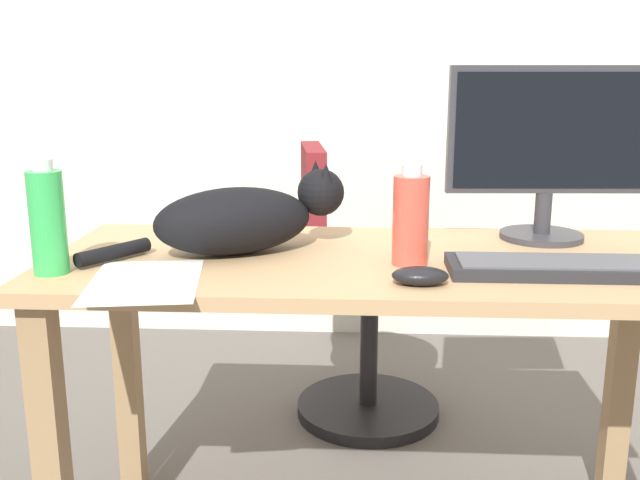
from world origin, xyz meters
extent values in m
cube|color=beige|center=(0.00, 1.51, 1.30)|extent=(6.00, 0.04, 2.60)
cube|color=tan|center=(0.00, 0.00, 0.73)|extent=(1.44, 0.61, 0.03)
cube|color=#977752|center=(-0.66, -0.25, 0.36)|extent=(0.06, 0.06, 0.72)
cube|color=#977752|center=(-0.66, 0.25, 0.36)|extent=(0.06, 0.06, 0.72)
cube|color=#977752|center=(0.66, 0.25, 0.36)|extent=(0.06, 0.06, 0.72)
cylinder|color=black|center=(0.01, 0.71, 0.02)|extent=(0.48, 0.48, 0.04)
cylinder|color=black|center=(0.01, 0.71, 0.23)|extent=(0.06, 0.06, 0.46)
cylinder|color=maroon|center=(0.01, 0.71, 0.49)|extent=(0.44, 0.44, 0.06)
cube|color=maroon|center=(-0.18, 0.69, 0.72)|extent=(0.10, 0.36, 0.40)
cylinder|color=#333338|center=(0.41, 0.20, 0.75)|extent=(0.20, 0.20, 0.01)
cylinder|color=#333338|center=(0.41, 0.20, 0.81)|extent=(0.04, 0.04, 0.10)
cube|color=#333338|center=(0.41, 0.20, 1.01)|extent=(0.48, 0.05, 0.30)
cube|color=black|center=(0.42, 0.18, 1.01)|extent=(0.45, 0.03, 0.27)
cube|color=#232328|center=(0.37, -0.11, 0.76)|extent=(0.44, 0.15, 0.02)
cube|color=#515156|center=(0.37, -0.11, 0.77)|extent=(0.40, 0.12, 0.00)
ellipsoid|color=black|center=(-0.31, 0.01, 0.82)|extent=(0.40, 0.32, 0.15)
sphere|color=black|center=(-0.12, 0.11, 0.87)|extent=(0.11, 0.11, 0.11)
cone|color=black|center=(-0.14, 0.14, 0.92)|extent=(0.04, 0.04, 0.04)
cone|color=black|center=(-0.11, 0.08, 0.92)|extent=(0.04, 0.04, 0.04)
cylinder|color=black|center=(-0.56, -0.07, 0.77)|extent=(0.13, 0.17, 0.03)
ellipsoid|color=black|center=(0.09, -0.21, 0.76)|extent=(0.11, 0.06, 0.04)
cube|color=white|center=(-0.45, -0.22, 0.75)|extent=(0.25, 0.32, 0.00)
cylinder|color=#D84C3D|center=(0.08, -0.06, 0.84)|extent=(0.08, 0.08, 0.19)
cylinder|color=silver|center=(0.08, -0.06, 0.95)|extent=(0.04, 0.04, 0.02)
cylinder|color=green|center=(-0.66, -0.16, 0.85)|extent=(0.07, 0.07, 0.21)
cylinder|color=silver|center=(-0.66, -0.16, 0.97)|extent=(0.04, 0.04, 0.02)
camera|label=1|loc=(-0.04, -1.53, 1.15)|focal=40.04mm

